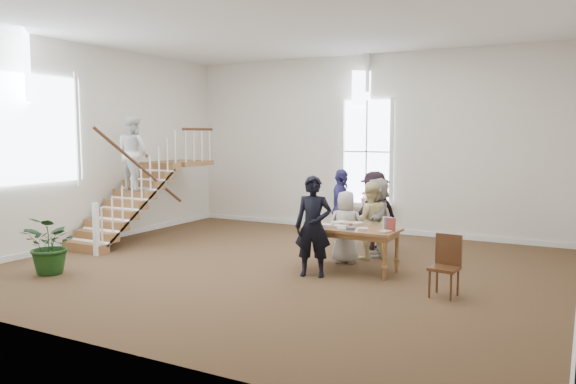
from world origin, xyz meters
The scene contains 12 objects.
ground centered at (0.00, 0.00, 0.00)m, with size 10.00×10.00×0.00m, color #432F1A.
room_shell centered at (0.00, 4.39, 0.40)m, with size 10.49×10.00×10.00m.
staircase centered at (-4.34, 0.75, 1.62)m, with size 1.10×4.10×2.92m.
library_table centered at (1.23, 0.32, 0.72)m, with size 1.73×0.87×0.87m.
police_officer centered at (0.80, -0.33, 0.89)m, with size 0.65×0.43×1.78m, color black.
elderly_woman centered at (0.90, 0.92, 0.71)m, with size 0.69×0.45×1.41m, color #B9B4AC.
person_yellow centered at (1.20, 1.42, 0.78)m, with size 0.76×0.59×1.55m, color #F9E39C.
woman_cluster_a centered at (0.34, 1.99, 0.88)m, with size 1.03×0.43×1.75m, color navy.
woman_cluster_b centered at (0.94, 2.44, 0.85)m, with size 1.10×0.63×1.70m, color black.
woman_cluster_c centered at (1.24, 1.79, 0.81)m, with size 1.50×0.48×1.61m, color #B5ACA3.
floor_plant centered at (-3.40, -2.41, 0.53)m, with size 0.96×0.83×1.06m, color #163812.
side_chair centered at (3.13, -0.43, 0.53)m, with size 0.45×0.45×0.95m.
Camera 1 is at (5.01, -9.10, 2.52)m, focal length 35.00 mm.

